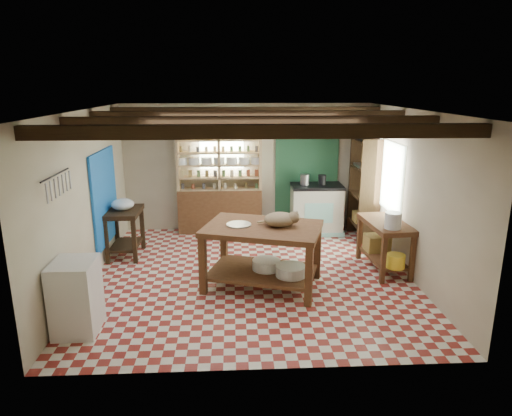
{
  "coord_description": "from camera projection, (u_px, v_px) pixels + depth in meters",
  "views": [
    {
      "loc": [
        -0.29,
        -6.77,
        2.97
      ],
      "look_at": [
        0.08,
        0.3,
        1.04
      ],
      "focal_mm": 32.0,
      "sensor_mm": 36.0,
      "label": 1
    }
  ],
  "objects": [
    {
      "name": "wall_left",
      "position": [
        86.0,
        199.0,
        6.85
      ],
      "size": [
        0.04,
        5.0,
        2.6
      ],
      "primitive_type": "cube",
      "color": "beige",
      "rests_on": "floor"
    },
    {
      "name": "pot_rack",
      "position": [
        312.0,
        126.0,
        8.78
      ],
      "size": [
        0.86,
        0.12,
        0.36
      ],
      "primitive_type": "cube",
      "color": "black",
      "rests_on": "ceiling"
    },
    {
      "name": "kettle_left",
      "position": [
        305.0,
        180.0,
        9.16
      ],
      "size": [
        0.19,
        0.19,
        0.21
      ],
      "primitive_type": "cylinder",
      "rotation": [
        0.0,
        0.0,
        -0.02
      ],
      "color": "#AAA9B1",
      "rests_on": "stove"
    },
    {
      "name": "blue_wall_patch",
      "position": [
        105.0,
        197.0,
        7.77
      ],
      "size": [
        0.04,
        1.4,
        1.6
      ],
      "primitive_type": "cube",
      "color": "blue",
      "rests_on": "wall_left"
    },
    {
      "name": "basin_small",
      "position": [
        291.0,
        271.0,
        6.67
      ],
      "size": [
        0.56,
        0.56,
        0.16
      ],
      "primitive_type": "cylinder",
      "rotation": [
        0.0,
        0.0,
        -0.3
      ],
      "color": "white",
      "rests_on": "work_table"
    },
    {
      "name": "window_back",
      "position": [
        222.0,
        149.0,
        9.23
      ],
      "size": [
        0.9,
        0.02,
        0.8
      ],
      "primitive_type": "cube",
      "color": "silver",
      "rests_on": "wall_back"
    },
    {
      "name": "steel_tray",
      "position": [
        239.0,
        225.0,
        6.74
      ],
      "size": [
        0.46,
        0.46,
        0.02
      ],
      "primitive_type": "cylinder",
      "rotation": [
        0.0,
        0.0,
        -0.3
      ],
      "color": "#AAA9B1",
      "rests_on": "work_table"
    },
    {
      "name": "stove",
      "position": [
        316.0,
        209.0,
        9.33
      ],
      "size": [
        1.04,
        0.71,
        1.01
      ],
      "primitive_type": "cube",
      "rotation": [
        0.0,
        0.0,
        -0.02
      ],
      "color": "beige",
      "rests_on": "floor"
    },
    {
      "name": "utensil_rail",
      "position": [
        56.0,
        185.0,
        5.57
      ],
      "size": [
        0.06,
        0.9,
        0.28
      ],
      "primitive_type": "cube",
      "color": "black",
      "rests_on": "wall_left"
    },
    {
      "name": "floor",
      "position": [
        252.0,
        276.0,
        7.32
      ],
      "size": [
        5.0,
        5.0,
        0.02
      ],
      "primitive_type": "cube",
      "color": "maroon",
      "rests_on": "ground"
    },
    {
      "name": "prep_table",
      "position": [
        125.0,
        233.0,
        8.05
      ],
      "size": [
        0.58,
        0.84,
        0.85
      ],
      "primitive_type": "cube",
      "rotation": [
        0.0,
        0.0,
        0.0
      ],
      "color": "#332111",
      "rests_on": "floor"
    },
    {
      "name": "basin_large",
      "position": [
        266.0,
        265.0,
        6.9
      ],
      "size": [
        0.54,
        0.54,
        0.15
      ],
      "primitive_type": "cylinder",
      "rotation": [
        0.0,
        0.0,
        -0.3
      ],
      "color": "white",
      "rests_on": "work_table"
    },
    {
      "name": "yellow_tub",
      "position": [
        396.0,
        261.0,
        7.04
      ],
      "size": [
        0.31,
        0.31,
        0.21
      ],
      "primitive_type": "cylinder",
      "rotation": [
        0.0,
        0.0,
        0.08
      ],
      "color": "yellow",
      "rests_on": "right_counter"
    },
    {
      "name": "wall_back",
      "position": [
        246.0,
        168.0,
        9.38
      ],
      "size": [
        5.0,
        0.04,
        2.6
      ],
      "primitive_type": "cube",
      "color": "beige",
      "rests_on": "floor"
    },
    {
      "name": "right_counter",
      "position": [
        384.0,
        246.0,
        7.45
      ],
      "size": [
        0.67,
        1.19,
        0.83
      ],
      "primitive_type": "cube",
      "rotation": [
        0.0,
        0.0,
        0.08
      ],
      "color": "brown",
      "rests_on": "floor"
    },
    {
      "name": "work_table",
      "position": [
        262.0,
        256.0,
        6.83
      ],
      "size": [
        1.93,
        1.56,
        0.95
      ],
      "primitive_type": "cube",
      "rotation": [
        0.0,
        0.0,
        -0.3
      ],
      "color": "brown",
      "rests_on": "floor"
    },
    {
      "name": "ceiling",
      "position": [
        251.0,
        110.0,
        6.63
      ],
      "size": [
        5.0,
        5.0,
        0.02
      ],
      "primitive_type": "cube",
      "color": "#4A494F",
      "rests_on": "wall_back"
    },
    {
      "name": "window_right",
      "position": [
        389.0,
        176.0,
        8.04
      ],
      "size": [
        0.02,
        1.3,
        1.2
      ],
      "primitive_type": "cube",
      "color": "silver",
      "rests_on": "wall_right"
    },
    {
      "name": "wall_front",
      "position": [
        262.0,
        256.0,
        4.57
      ],
      "size": [
        5.0,
        0.04,
        2.6
      ],
      "primitive_type": "cube",
      "color": "beige",
      "rests_on": "floor"
    },
    {
      "name": "tall_rack",
      "position": [
        364.0,
        188.0,
        8.9
      ],
      "size": [
        0.4,
        0.86,
        2.0
      ],
      "primitive_type": "cube",
      "color": "#332111",
      "rests_on": "floor"
    },
    {
      "name": "white_cabinet",
      "position": [
        76.0,
        297.0,
        5.57
      ],
      "size": [
        0.51,
        0.61,
        0.91
      ],
      "primitive_type": "cube",
      "rotation": [
        0.0,
        0.0,
        0.01
      ],
      "color": "white",
      "rests_on": "floor"
    },
    {
      "name": "kettle_right",
      "position": [
        322.0,
        180.0,
        9.17
      ],
      "size": [
        0.16,
        0.16,
        0.2
      ],
      "primitive_type": "cylinder",
      "rotation": [
        0.0,
        0.0,
        -0.02
      ],
      "color": "black",
      "rests_on": "stove"
    },
    {
      "name": "wicker_basket",
      "position": [
        377.0,
        243.0,
        7.75
      ],
      "size": [
        0.42,
        0.34,
        0.28
      ],
      "primitive_type": "cube",
      "rotation": [
        0.0,
        0.0,
        0.08
      ],
      "color": "#A88B44",
      "rests_on": "right_counter"
    },
    {
      "name": "shelving_unit",
      "position": [
        220.0,
        180.0,
        9.23
      ],
      "size": [
        1.7,
        0.34,
        2.2
      ],
      "primitive_type": "cube",
      "color": "tan",
      "rests_on": "floor"
    },
    {
      "name": "wall_right",
      "position": [
        412.0,
        195.0,
        7.1
      ],
      "size": [
        0.04,
        5.0,
        2.6
      ],
      "primitive_type": "cube",
      "color": "beige",
      "rests_on": "floor"
    },
    {
      "name": "ceiling_beams",
      "position": [
        251.0,
        119.0,
        6.67
      ],
      "size": [
        5.0,
        3.8,
        0.15
      ],
      "primitive_type": "cube",
      "color": "#332111",
      "rests_on": "ceiling"
    },
    {
      "name": "enamel_bowl",
      "position": [
        123.0,
        204.0,
        7.91
      ],
      "size": [
        0.39,
        0.39,
        0.2
      ],
      "primitive_type": "ellipsoid",
      "rotation": [
        0.0,
        0.0,
        0.0
      ],
      "color": "white",
      "rests_on": "prep_table"
    },
    {
      "name": "green_wall_patch",
      "position": [
        307.0,
        170.0,
        9.43
      ],
      "size": [
        1.3,
        0.04,
        2.3
      ],
      "primitive_type": "cube",
      "color": "#1D482C",
      "rests_on": "wall_back"
    },
    {
      "name": "cat",
      "position": [
        280.0,
        219.0,
        6.67
      ],
      "size": [
        0.51,
        0.41,
        0.21
      ],
      "primitive_type": "ellipsoid",
      "rotation": [
        0.0,
        0.0,
        -0.13
      ],
      "color": "#9B7F5A",
      "rests_on": "work_table"
    },
    {
      "name": "white_bucket",
      "position": [
        393.0,
        220.0,
        6.97
      ],
      "size": [
        0.27,
        0.27,
        0.25
      ],
      "primitive_type": "cylinder",
      "rotation": [
        0.0,
        0.0,
        0.08
      ],
      "color": "white",
      "rests_on": "right_counter"
    }
  ]
}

